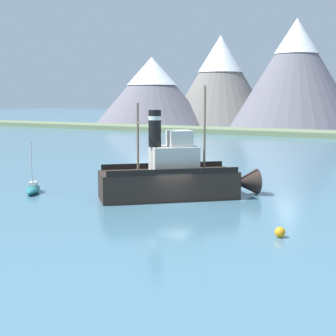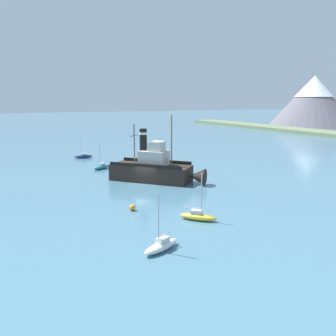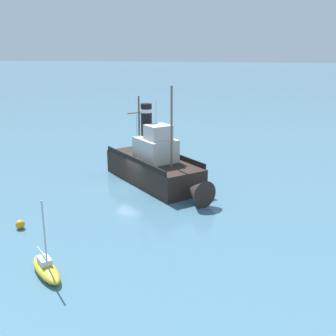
% 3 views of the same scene
% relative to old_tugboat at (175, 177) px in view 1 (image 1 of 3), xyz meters
% --- Properties ---
extents(ground_plane, '(600.00, 600.00, 0.00)m').
position_rel_old_tugboat_xyz_m(ground_plane, '(1.31, -2.34, -1.83)').
color(ground_plane, '#477289').
extents(old_tugboat, '(12.82, 12.31, 9.90)m').
position_rel_old_tugboat_xyz_m(old_tugboat, '(0.00, 0.00, 0.00)').
color(old_tugboat, '#2D231E').
rests_on(old_tugboat, ground).
extents(sailboat_teal, '(3.05, 3.76, 4.90)m').
position_rel_old_tugboat_xyz_m(sailboat_teal, '(-12.54, -4.75, -1.40)').
color(sailboat_teal, '#23757A').
rests_on(sailboat_teal, ground).
extents(mooring_buoy, '(0.68, 0.68, 0.68)m').
position_rel_old_tugboat_xyz_m(mooring_buoy, '(12.24, -8.06, -1.49)').
color(mooring_buoy, orange).
rests_on(mooring_buoy, ground).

